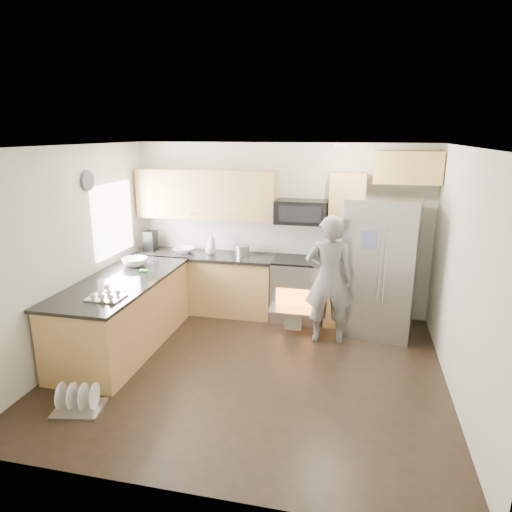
% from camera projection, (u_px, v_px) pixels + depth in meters
% --- Properties ---
extents(ground, '(4.50, 4.50, 0.00)m').
position_uv_depth(ground, '(250.00, 369.00, 5.46)').
color(ground, black).
rests_on(ground, ground).
extents(room_shell, '(4.54, 4.04, 2.62)m').
position_uv_depth(room_shell, '(246.00, 232.00, 5.04)').
color(room_shell, beige).
rests_on(room_shell, ground).
extents(back_cabinet_run, '(4.45, 0.64, 2.50)m').
position_uv_depth(back_cabinet_run, '(239.00, 253.00, 6.98)').
color(back_cabinet_run, '#B17B46').
rests_on(back_cabinet_run, ground).
extents(peninsula, '(0.96, 2.36, 1.04)m').
position_uv_depth(peninsula, '(124.00, 313.00, 5.95)').
color(peninsula, '#B17B46').
rests_on(peninsula, ground).
extents(stove_range, '(0.76, 0.97, 1.79)m').
position_uv_depth(stove_range, '(299.00, 276.00, 6.80)').
color(stove_range, '#B7B7BC').
rests_on(stove_range, ground).
extents(refrigerator, '(1.05, 0.88, 1.91)m').
position_uv_depth(refrigerator, '(380.00, 267.00, 6.26)').
color(refrigerator, '#B7B7BC').
rests_on(refrigerator, ground).
extents(person, '(0.67, 0.48, 1.73)m').
position_uv_depth(person, '(329.00, 280.00, 6.00)').
color(person, slate).
rests_on(person, ground).
extents(dish_rack, '(0.54, 0.47, 0.30)m').
position_uv_depth(dish_rack, '(79.00, 403.00, 4.64)').
color(dish_rack, '#B7B7BC').
rests_on(dish_rack, ground).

